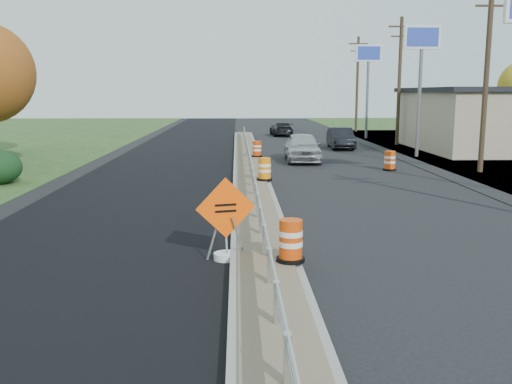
{
  "coord_description": "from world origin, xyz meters",
  "views": [
    {
      "loc": [
        -0.63,
        -18.78,
        3.94
      ],
      "look_at": [
        -0.08,
        -2.58,
        1.1
      ],
      "focal_mm": 40.0,
      "sensor_mm": 36.0,
      "label": 1
    }
  ],
  "objects_px": {
    "barrel_median_mid": "(265,170)",
    "barrel_median_far": "(257,149)",
    "caution_sign": "(226,239)",
    "barrel_shoulder_near": "(390,161)",
    "car_dark_mid": "(341,138)",
    "car_dark_far": "(281,129)",
    "car_silver": "(303,147)",
    "barrel_median_near": "(291,241)"
  },
  "relations": [
    {
      "from": "barrel_median_near",
      "to": "barrel_median_mid",
      "type": "height_order",
      "value": "barrel_median_mid"
    },
    {
      "from": "car_dark_mid",
      "to": "caution_sign",
      "type": "bearing_deg",
      "value": -103.52
    },
    {
      "from": "barrel_shoulder_near",
      "to": "car_silver",
      "type": "height_order",
      "value": "car_silver"
    },
    {
      "from": "barrel_median_near",
      "to": "car_silver",
      "type": "bearing_deg",
      "value": 82.73
    },
    {
      "from": "car_dark_mid",
      "to": "barrel_shoulder_near",
      "type": "bearing_deg",
      "value": -85.66
    },
    {
      "from": "caution_sign",
      "to": "car_dark_mid",
      "type": "height_order",
      "value": "caution_sign"
    },
    {
      "from": "barrel_median_mid",
      "to": "car_dark_mid",
      "type": "distance_m",
      "value": 17.35
    },
    {
      "from": "barrel_median_mid",
      "to": "car_silver",
      "type": "distance_m",
      "value": 9.04
    },
    {
      "from": "barrel_median_near",
      "to": "barrel_median_mid",
      "type": "xyz_separation_m",
      "value": [
        0.0,
        11.88,
        0.01
      ]
    },
    {
      "from": "caution_sign",
      "to": "barrel_median_far",
      "type": "distance_m",
      "value": 20.11
    },
    {
      "from": "barrel_shoulder_near",
      "to": "barrel_median_near",
      "type": "bearing_deg",
      "value": -111.92
    },
    {
      "from": "caution_sign",
      "to": "car_dark_mid",
      "type": "relative_size",
      "value": 0.44
    },
    {
      "from": "car_silver",
      "to": "car_dark_mid",
      "type": "relative_size",
      "value": 1.09
    },
    {
      "from": "caution_sign",
      "to": "barrel_median_far",
      "type": "height_order",
      "value": "caution_sign"
    },
    {
      "from": "car_silver",
      "to": "barrel_median_near",
      "type": "bearing_deg",
      "value": -95.6
    },
    {
      "from": "barrel_median_far",
      "to": "barrel_shoulder_near",
      "type": "xyz_separation_m",
      "value": [
        6.64,
        -4.47,
        -0.19
      ]
    },
    {
      "from": "car_silver",
      "to": "car_dark_mid",
      "type": "xyz_separation_m",
      "value": [
        3.59,
        7.54,
        -0.09
      ]
    },
    {
      "from": "barrel_median_near",
      "to": "car_dark_mid",
      "type": "distance_m",
      "value": 28.75
    },
    {
      "from": "barrel_shoulder_near",
      "to": "car_dark_mid",
      "type": "height_order",
      "value": "car_dark_mid"
    },
    {
      "from": "barrel_shoulder_near",
      "to": "car_dark_far",
      "type": "relative_size",
      "value": 0.23
    },
    {
      "from": "caution_sign",
      "to": "barrel_median_mid",
      "type": "bearing_deg",
      "value": 67.03
    },
    {
      "from": "caution_sign",
      "to": "barrel_median_near",
      "type": "relative_size",
      "value": 2.1
    },
    {
      "from": "barrel_shoulder_near",
      "to": "car_silver",
      "type": "bearing_deg",
      "value": 134.94
    },
    {
      "from": "caution_sign",
      "to": "car_dark_far",
      "type": "height_order",
      "value": "caution_sign"
    },
    {
      "from": "barrel_median_far",
      "to": "barrel_median_mid",
      "type": "bearing_deg",
      "value": -90.0
    },
    {
      "from": "barrel_shoulder_near",
      "to": "car_dark_far",
      "type": "xyz_separation_m",
      "value": [
        -3.71,
        23.9,
        0.16
      ]
    },
    {
      "from": "barrel_median_mid",
      "to": "barrel_median_far",
      "type": "relative_size",
      "value": 1.05
    },
    {
      "from": "caution_sign",
      "to": "car_dark_far",
      "type": "distance_m",
      "value": 39.73
    },
    {
      "from": "barrel_median_near",
      "to": "barrel_median_mid",
      "type": "relative_size",
      "value": 0.98
    },
    {
      "from": "car_silver",
      "to": "car_dark_far",
      "type": "distance_m",
      "value": 19.88
    },
    {
      "from": "barrel_median_near",
      "to": "car_silver",
      "type": "xyz_separation_m",
      "value": [
        2.62,
        20.53,
        0.15
      ]
    },
    {
      "from": "barrel_median_mid",
      "to": "car_dark_far",
      "type": "bearing_deg",
      "value": 84.13
    },
    {
      "from": "barrel_median_near",
      "to": "car_silver",
      "type": "height_order",
      "value": "car_silver"
    },
    {
      "from": "caution_sign",
      "to": "barrel_shoulder_near",
      "type": "distance_m",
      "value": 17.56
    },
    {
      "from": "car_dark_mid",
      "to": "car_dark_far",
      "type": "distance_m",
      "value": 12.76
    },
    {
      "from": "caution_sign",
      "to": "barrel_shoulder_near",
      "type": "height_order",
      "value": "caution_sign"
    },
    {
      "from": "barrel_median_near",
      "to": "car_silver",
      "type": "distance_m",
      "value": 20.69
    },
    {
      "from": "car_dark_far",
      "to": "car_dark_mid",
      "type": "bearing_deg",
      "value": 101.54
    },
    {
      "from": "barrel_median_mid",
      "to": "car_dark_mid",
      "type": "relative_size",
      "value": 0.21
    },
    {
      "from": "barrel_median_far",
      "to": "barrel_shoulder_near",
      "type": "distance_m",
      "value": 8.01
    },
    {
      "from": "caution_sign",
      "to": "barrel_median_near",
      "type": "xyz_separation_m",
      "value": [
        1.45,
        -0.91,
        0.18
      ]
    },
    {
      "from": "barrel_median_mid",
      "to": "barrel_shoulder_near",
      "type": "relative_size",
      "value": 0.97
    }
  ]
}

